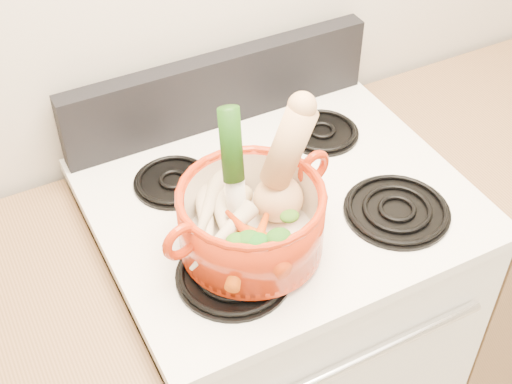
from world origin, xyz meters
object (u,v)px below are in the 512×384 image
squash (279,166)px  leek (235,171)px  dutch_oven (251,220)px  stove_body (276,332)px

squash → leek: (-0.08, 0.02, 0.01)m
dutch_oven → stove_body: bearing=30.3°
dutch_oven → leek: (-0.01, 0.04, 0.09)m
dutch_oven → squash: bearing=7.4°
dutch_oven → leek: size_ratio=1.03×
dutch_oven → squash: size_ratio=1.10×
stove_body → leek: bearing=-152.5°
stove_body → dutch_oven: 0.60m
stove_body → leek: size_ratio=3.40×
squash → leek: size_ratio=0.94×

